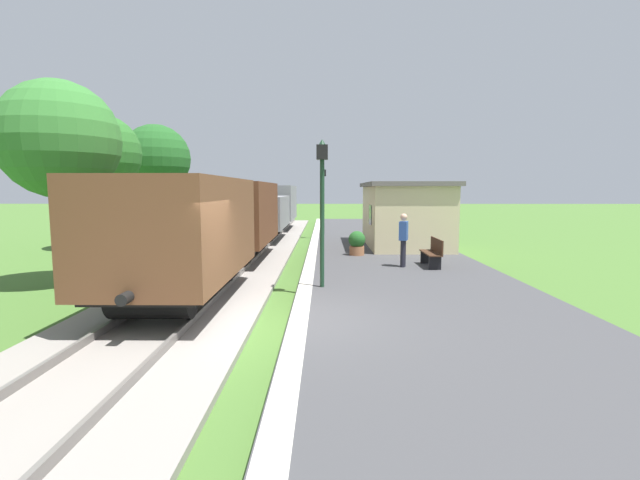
{
  "coord_description": "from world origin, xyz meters",
  "views": [
    {
      "loc": [
        0.89,
        -8.41,
        2.71
      ],
      "look_at": [
        0.74,
        6.42,
        1.05
      ],
      "focal_mm": 25.28,
      "sensor_mm": 36.0,
      "label": 1
    }
  ],
  "objects_px": {
    "tree_trackside_mid": "(59,140)",
    "tree_field_left": "(156,159)",
    "station_hut": "(404,214)",
    "person_waiting": "(403,238)",
    "tree_trackside_far": "(101,154)",
    "potted_planter": "(357,243)",
    "lamp_post_far": "(323,188)",
    "bench_near_hut": "(433,252)",
    "lamp_post_near": "(322,186)",
    "freight_train": "(250,215)"
  },
  "relations": [
    {
      "from": "tree_trackside_mid",
      "to": "freight_train",
      "type": "bearing_deg",
      "value": 61.53
    },
    {
      "from": "bench_near_hut",
      "to": "tree_trackside_mid",
      "type": "bearing_deg",
      "value": -170.15
    },
    {
      "from": "freight_train",
      "to": "person_waiting",
      "type": "xyz_separation_m",
      "value": [
        5.81,
        -5.55,
        -0.44
      ]
    },
    {
      "from": "potted_planter",
      "to": "bench_near_hut",
      "type": "bearing_deg",
      "value": -48.38
    },
    {
      "from": "freight_train",
      "to": "potted_planter",
      "type": "distance_m",
      "value": 5.47
    },
    {
      "from": "station_hut",
      "to": "tree_field_left",
      "type": "bearing_deg",
      "value": 149.99
    },
    {
      "from": "potted_planter",
      "to": "tree_trackside_far",
      "type": "bearing_deg",
      "value": 162.71
    },
    {
      "from": "bench_near_hut",
      "to": "potted_planter",
      "type": "distance_m",
      "value": 3.4
    },
    {
      "from": "potted_planter",
      "to": "lamp_post_near",
      "type": "xyz_separation_m",
      "value": [
        -1.29,
        -5.64,
        2.08
      ]
    },
    {
      "from": "bench_near_hut",
      "to": "tree_trackside_mid",
      "type": "distance_m",
      "value": 11.43
    },
    {
      "from": "tree_trackside_mid",
      "to": "tree_field_left",
      "type": "xyz_separation_m",
      "value": [
        -3.03,
        15.28,
        0.55
      ]
    },
    {
      "from": "lamp_post_far",
      "to": "person_waiting",
      "type": "bearing_deg",
      "value": -76.26
    },
    {
      "from": "freight_train",
      "to": "lamp_post_near",
      "type": "xyz_separation_m",
      "value": [
        3.23,
        -8.6,
        1.18
      ]
    },
    {
      "from": "station_hut",
      "to": "person_waiting",
      "type": "xyz_separation_m",
      "value": [
        -0.99,
        -5.47,
        -0.47
      ]
    },
    {
      "from": "station_hut",
      "to": "lamp_post_far",
      "type": "relative_size",
      "value": 1.57
    },
    {
      "from": "lamp_post_far",
      "to": "potted_planter",
      "type": "bearing_deg",
      "value": -80.84
    },
    {
      "from": "lamp_post_far",
      "to": "tree_trackside_mid",
      "type": "relative_size",
      "value": 0.65
    },
    {
      "from": "station_hut",
      "to": "lamp_post_far",
      "type": "height_order",
      "value": "lamp_post_far"
    },
    {
      "from": "station_hut",
      "to": "lamp_post_far",
      "type": "xyz_separation_m",
      "value": [
        -3.57,
        5.1,
        1.15
      ]
    },
    {
      "from": "tree_field_left",
      "to": "bench_near_hut",
      "type": "bearing_deg",
      "value": -44.18
    },
    {
      "from": "freight_train",
      "to": "lamp_post_far",
      "type": "height_order",
      "value": "lamp_post_far"
    },
    {
      "from": "lamp_post_near",
      "to": "tree_trackside_far",
      "type": "height_order",
      "value": "tree_trackside_far"
    },
    {
      "from": "person_waiting",
      "to": "tree_trackside_far",
      "type": "xyz_separation_m",
      "value": [
        -12.58,
        6.1,
        3.13
      ]
    },
    {
      "from": "lamp_post_near",
      "to": "tree_trackside_far",
      "type": "xyz_separation_m",
      "value": [
        -10.0,
        9.15,
        1.52
      ]
    },
    {
      "from": "lamp_post_near",
      "to": "lamp_post_far",
      "type": "relative_size",
      "value": 1.0
    },
    {
      "from": "bench_near_hut",
      "to": "freight_train",
      "type": "bearing_deg",
      "value": 140.9
    },
    {
      "from": "tree_trackside_far",
      "to": "tree_field_left",
      "type": "xyz_separation_m",
      "value": [
        -0.26,
        7.36,
        0.29
      ]
    },
    {
      "from": "potted_planter",
      "to": "tree_trackside_mid",
      "type": "xyz_separation_m",
      "value": [
        -8.51,
        -4.42,
        3.34
      ]
    },
    {
      "from": "tree_field_left",
      "to": "lamp_post_near",
      "type": "bearing_deg",
      "value": -58.15
    },
    {
      "from": "lamp_post_near",
      "to": "tree_field_left",
      "type": "xyz_separation_m",
      "value": [
        -10.26,
        16.51,
        1.8
      ]
    },
    {
      "from": "lamp_post_far",
      "to": "tree_trackside_mid",
      "type": "xyz_separation_m",
      "value": [
        -7.23,
        -12.4,
        1.26
      ]
    },
    {
      "from": "station_hut",
      "to": "tree_trackside_far",
      "type": "relative_size",
      "value": 0.95
    },
    {
      "from": "freight_train",
      "to": "station_hut",
      "type": "height_order",
      "value": "station_hut"
    },
    {
      "from": "person_waiting",
      "to": "tree_trackside_far",
      "type": "height_order",
      "value": "tree_trackside_far"
    },
    {
      "from": "station_hut",
      "to": "tree_trackside_mid",
      "type": "bearing_deg",
      "value": -145.95
    },
    {
      "from": "person_waiting",
      "to": "tree_trackside_far",
      "type": "relative_size",
      "value": 0.28
    },
    {
      "from": "bench_near_hut",
      "to": "lamp_post_near",
      "type": "relative_size",
      "value": 0.41
    },
    {
      "from": "freight_train",
      "to": "tree_trackside_far",
      "type": "bearing_deg",
      "value": 175.35
    },
    {
      "from": "person_waiting",
      "to": "tree_trackside_mid",
      "type": "xyz_separation_m",
      "value": [
        -9.81,
        -1.82,
        2.88
      ]
    },
    {
      "from": "tree_trackside_mid",
      "to": "tree_trackside_far",
      "type": "distance_m",
      "value": 8.4
    },
    {
      "from": "potted_planter",
      "to": "tree_field_left",
      "type": "height_order",
      "value": "tree_field_left"
    },
    {
      "from": "tree_trackside_far",
      "to": "station_hut",
      "type": "bearing_deg",
      "value": -2.65
    },
    {
      "from": "freight_train",
      "to": "potted_planter",
      "type": "bearing_deg",
      "value": -33.26
    },
    {
      "from": "person_waiting",
      "to": "tree_trackside_mid",
      "type": "distance_m",
      "value": 10.38
    },
    {
      "from": "tree_trackside_mid",
      "to": "person_waiting",
      "type": "bearing_deg",
      "value": 10.53
    },
    {
      "from": "station_hut",
      "to": "potted_planter",
      "type": "xyz_separation_m",
      "value": [
        -2.29,
        -2.88,
        -0.93
      ]
    },
    {
      "from": "potted_planter",
      "to": "lamp_post_far",
      "type": "xyz_separation_m",
      "value": [
        -1.29,
        7.98,
        2.08
      ]
    },
    {
      "from": "person_waiting",
      "to": "potted_planter",
      "type": "relative_size",
      "value": 1.87
    },
    {
      "from": "potted_planter",
      "to": "lamp_post_far",
      "type": "distance_m",
      "value": 8.35
    },
    {
      "from": "tree_trackside_far",
      "to": "tree_field_left",
      "type": "relative_size",
      "value": 0.91
    }
  ]
}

